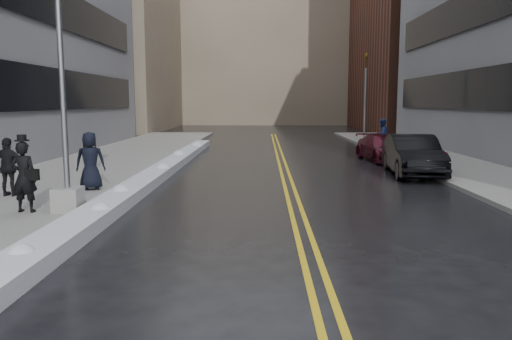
{
  "coord_description": "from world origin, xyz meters",
  "views": [
    {
      "loc": [
        1.62,
        -10.25,
        2.88
      ],
      "look_at": [
        1.44,
        1.32,
        1.3
      ],
      "focal_mm": 35.0,
      "sensor_mm": 36.0,
      "label": 1
    }
  ],
  "objects_px": {
    "fire_hydrant": "(445,160)",
    "pedestrian_east": "(382,135)",
    "pedestrian_c": "(90,161)",
    "pedestrian_d": "(9,167)",
    "car_maroon": "(383,148)",
    "lamppost": "(64,116)",
    "car_black": "(413,155)",
    "pedestrian_fedora": "(24,177)",
    "traffic_signal": "(365,94)"
  },
  "relations": [
    {
      "from": "fire_hydrant",
      "to": "pedestrian_east",
      "type": "relative_size",
      "value": 0.4
    },
    {
      "from": "pedestrian_c",
      "to": "pedestrian_east",
      "type": "xyz_separation_m",
      "value": [
        12.07,
        12.76,
        -0.01
      ]
    },
    {
      "from": "pedestrian_c",
      "to": "pedestrian_d",
      "type": "bearing_deg",
      "value": 13.89
    },
    {
      "from": "pedestrian_d",
      "to": "car_maroon",
      "type": "height_order",
      "value": "pedestrian_d"
    },
    {
      "from": "pedestrian_d",
      "to": "lamppost",
      "type": "bearing_deg",
      "value": 144.35
    },
    {
      "from": "pedestrian_d",
      "to": "pedestrian_east",
      "type": "distance_m",
      "value": 19.76
    },
    {
      "from": "lamppost",
      "to": "pedestrian_east",
      "type": "xyz_separation_m",
      "value": [
        11.58,
        15.87,
        -1.48
      ]
    },
    {
      "from": "fire_hydrant",
      "to": "car_black",
      "type": "distance_m",
      "value": 1.64
    },
    {
      "from": "car_maroon",
      "to": "lamppost",
      "type": "bearing_deg",
      "value": -137.32
    },
    {
      "from": "pedestrian_east",
      "to": "car_black",
      "type": "relative_size",
      "value": 0.37
    },
    {
      "from": "pedestrian_d",
      "to": "car_maroon",
      "type": "distance_m",
      "value": 16.83
    },
    {
      "from": "pedestrian_fedora",
      "to": "car_maroon",
      "type": "relative_size",
      "value": 0.4
    },
    {
      "from": "lamppost",
      "to": "car_maroon",
      "type": "bearing_deg",
      "value": 48.74
    },
    {
      "from": "pedestrian_fedora",
      "to": "car_black",
      "type": "xyz_separation_m",
      "value": [
        11.82,
        7.5,
        -0.24
      ]
    },
    {
      "from": "pedestrian_c",
      "to": "car_maroon",
      "type": "xyz_separation_m",
      "value": [
        11.29,
        9.2,
        -0.42
      ]
    },
    {
      "from": "car_maroon",
      "to": "pedestrian_d",
      "type": "bearing_deg",
      "value": -148.29
    },
    {
      "from": "lamppost",
      "to": "car_black",
      "type": "xyz_separation_m",
      "value": [
        10.8,
        7.38,
        -1.73
      ]
    },
    {
      "from": "lamppost",
      "to": "pedestrian_d",
      "type": "distance_m",
      "value": 3.55
    },
    {
      "from": "pedestrian_d",
      "to": "pedestrian_fedora",
      "type": "bearing_deg",
      "value": 127.95
    },
    {
      "from": "fire_hydrant",
      "to": "pedestrian_c",
      "type": "height_order",
      "value": "pedestrian_c"
    },
    {
      "from": "fire_hydrant",
      "to": "car_black",
      "type": "height_order",
      "value": "car_black"
    },
    {
      "from": "traffic_signal",
      "to": "pedestrian_c",
      "type": "xyz_separation_m",
      "value": [
        -12.29,
        -18.89,
        -2.34
      ]
    },
    {
      "from": "lamppost",
      "to": "fire_hydrant",
      "type": "xyz_separation_m",
      "value": [
        12.3,
        8.0,
        -1.98
      ]
    },
    {
      "from": "lamppost",
      "to": "car_black",
      "type": "height_order",
      "value": "lamppost"
    },
    {
      "from": "pedestrian_fedora",
      "to": "car_maroon",
      "type": "height_order",
      "value": "pedestrian_fedora"
    },
    {
      "from": "traffic_signal",
      "to": "pedestrian_east",
      "type": "distance_m",
      "value": 6.57
    },
    {
      "from": "car_black",
      "to": "car_maroon",
      "type": "distance_m",
      "value": 4.93
    },
    {
      "from": "lamppost",
      "to": "pedestrian_east",
      "type": "height_order",
      "value": "lamppost"
    },
    {
      "from": "lamppost",
      "to": "car_black",
      "type": "relative_size",
      "value": 1.57
    },
    {
      "from": "pedestrian_c",
      "to": "pedestrian_east",
      "type": "height_order",
      "value": "pedestrian_c"
    },
    {
      "from": "pedestrian_d",
      "to": "car_black",
      "type": "height_order",
      "value": "pedestrian_d"
    },
    {
      "from": "fire_hydrant",
      "to": "pedestrian_east",
      "type": "xyz_separation_m",
      "value": [
        -0.72,
        7.87,
        0.5
      ]
    },
    {
      "from": "fire_hydrant",
      "to": "pedestrian_d",
      "type": "relative_size",
      "value": 0.43
    },
    {
      "from": "fire_hydrant",
      "to": "car_maroon",
      "type": "bearing_deg",
      "value": 109.19
    },
    {
      "from": "lamppost",
      "to": "pedestrian_c",
      "type": "distance_m",
      "value": 3.48
    },
    {
      "from": "traffic_signal",
      "to": "pedestrian_fedora",
      "type": "bearing_deg",
      "value": -120.09
    },
    {
      "from": "fire_hydrant",
      "to": "pedestrian_c",
      "type": "relative_size",
      "value": 0.4
    },
    {
      "from": "pedestrian_fedora",
      "to": "pedestrian_east",
      "type": "distance_m",
      "value": 20.36
    },
    {
      "from": "pedestrian_d",
      "to": "car_black",
      "type": "distance_m",
      "value": 14.34
    },
    {
      "from": "pedestrian_c",
      "to": "pedestrian_east",
      "type": "relative_size",
      "value": 1.01
    },
    {
      "from": "pedestrian_east",
      "to": "car_black",
      "type": "bearing_deg",
      "value": 49.44
    },
    {
      "from": "pedestrian_d",
      "to": "pedestrian_east",
      "type": "xyz_separation_m",
      "value": [
        14.08,
        13.86,
        0.05
      ]
    },
    {
      "from": "traffic_signal",
      "to": "pedestrian_d",
      "type": "bearing_deg",
      "value": -125.57
    },
    {
      "from": "pedestrian_c",
      "to": "car_black",
      "type": "bearing_deg",
      "value": -174.2
    },
    {
      "from": "pedestrian_d",
      "to": "pedestrian_c",
      "type": "bearing_deg",
      "value": -148.06
    },
    {
      "from": "pedestrian_fedora",
      "to": "pedestrian_east",
      "type": "relative_size",
      "value": 0.98
    },
    {
      "from": "lamppost",
      "to": "pedestrian_c",
      "type": "height_order",
      "value": "lamppost"
    },
    {
      "from": "fire_hydrant",
      "to": "pedestrian_east",
      "type": "bearing_deg",
      "value": 95.23
    },
    {
      "from": "traffic_signal",
      "to": "pedestrian_east",
      "type": "bearing_deg",
      "value": -92.06
    },
    {
      "from": "car_black",
      "to": "pedestrian_east",
      "type": "bearing_deg",
      "value": 89.42
    }
  ]
}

